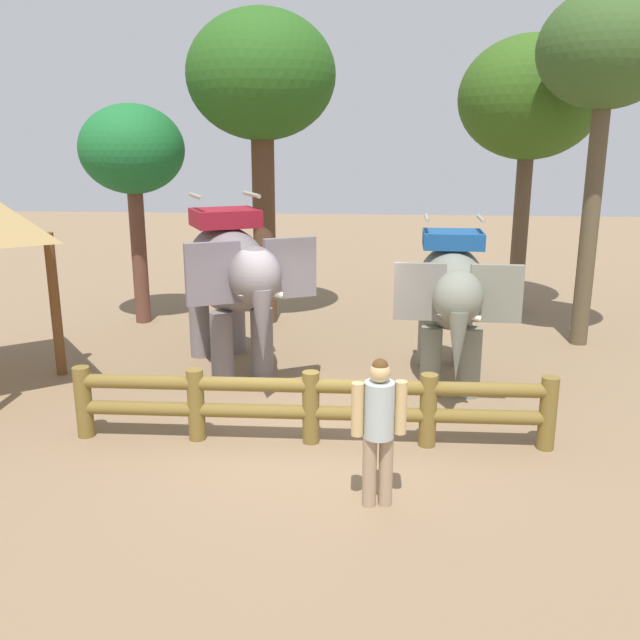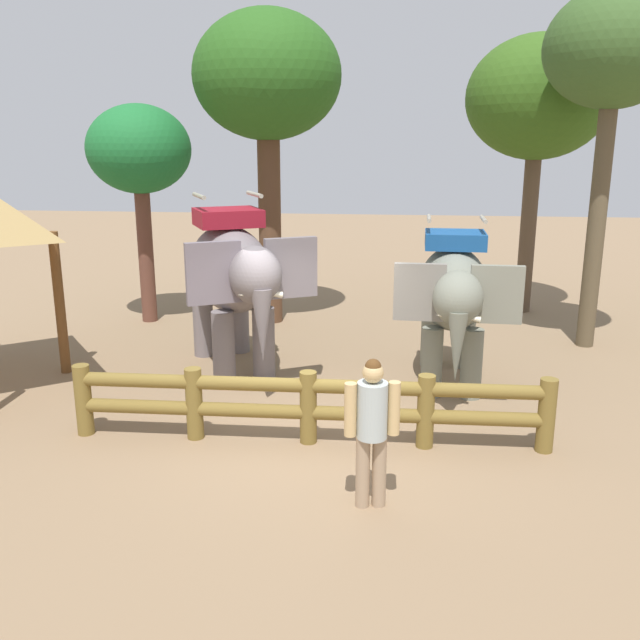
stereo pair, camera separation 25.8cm
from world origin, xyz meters
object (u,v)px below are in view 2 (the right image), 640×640
Objects in this scene: log_fence at (308,402)px; elephant_center at (453,294)px; tourist_woman_in_black at (372,423)px; tree_far_right at (139,153)px; tree_deep_back at (614,55)px; elephant_near_left at (233,274)px; tree_far_left at (267,81)px; tree_back_center at (538,100)px.

elephant_center is (2.15, 2.60, 1.03)m from log_fence.
elephant_center reaches higher than tourist_woman_in_black.
tree_deep_back reaches higher than tree_far_right.
log_fence is 3.75× the size of tourist_woman_in_black.
elephant_near_left is 0.55× the size of tree_deep_back.
tree_far_left is 6.28m from tree_back_center.
tourist_woman_in_black is 10.03m from tree_far_right.
tree_far_right is (-8.92, -1.94, -1.17)m from tree_back_center.
elephant_near_left is at bearing 120.30° from tourist_woman_in_black.
elephant_center reaches higher than log_fence.
tree_far_right reaches higher than elephant_near_left.
tree_deep_back is at bearing -5.51° from tree_far_right.
elephant_near_left is 8.23m from tree_deep_back.
tree_far_left is at bearing -164.71° from tree_back_center.
tourist_woman_in_black is at bearing -105.83° from elephant_center.
log_fence is 3.53m from elephant_center.
tourist_woman_in_black is (-1.20, -4.24, -0.59)m from elephant_center.
tree_far_left reaches higher than elephant_center.
log_fence is 1.78× the size of elephant_near_left.
tree_far_right reaches higher than log_fence.
tree_far_left is 6.96m from tree_deep_back.
tree_deep_back is (6.84, -1.23, 0.33)m from tree_far_left.
tree_far_right is at bearing 126.26° from log_fence.
tree_deep_back is (5.13, 5.31, 5.09)m from log_fence.
tree_back_center is 0.94× the size of tree_deep_back.
tree_far_left reaches higher than tourist_woman_in_black.
tree_far_left is at bearing 89.65° from elephant_near_left.
tree_back_center reaches higher than elephant_center.
elephant_near_left is 5.36m from tourist_woman_in_black.
elephant_near_left reaches higher than elephant_center.
tree_far_right is at bearing 125.01° from tourist_woman_in_black.
tree_far_right is 9.92m from tree_deep_back.
elephant_near_left is at bearing -139.17° from tree_back_center.
tree_deep_back is (4.19, 6.95, 4.65)m from tourist_woman_in_black.
log_fence is 1.04× the size of tree_back_center.
tree_far_left is (-2.65, 8.17, 4.32)m from tourist_woman_in_black.
tree_back_center is (6.05, 1.65, -0.33)m from tree_far_left.
tree_far_right is at bearing 151.60° from elephant_center.
log_fence is at bearing -53.74° from tree_far_right.
elephant_near_left is 2.10× the size of tourist_woman_in_black.
tourist_woman_in_black is 9.62m from tree_far_left.
elephant_near_left is at bearing 120.51° from log_fence.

